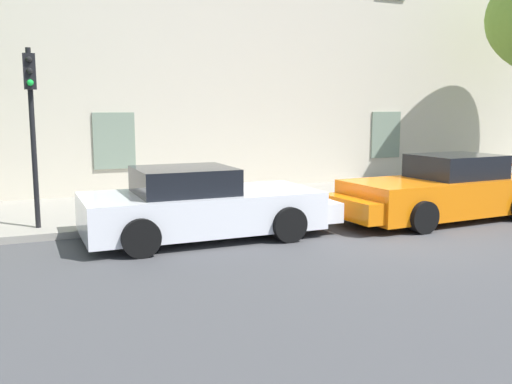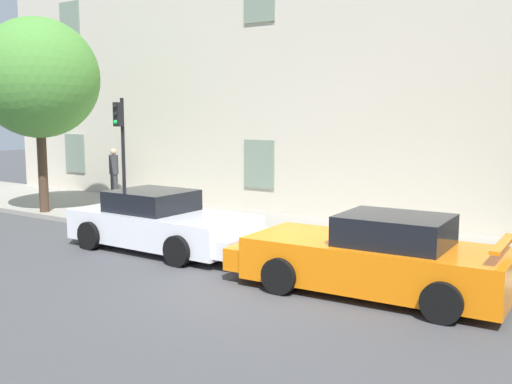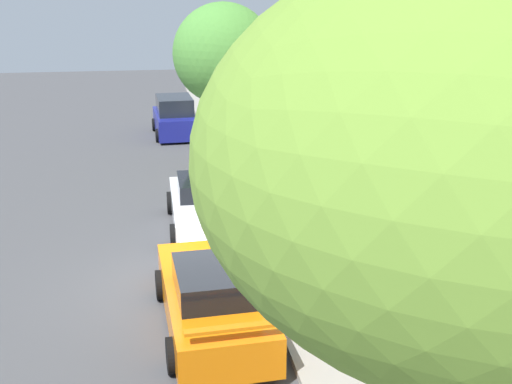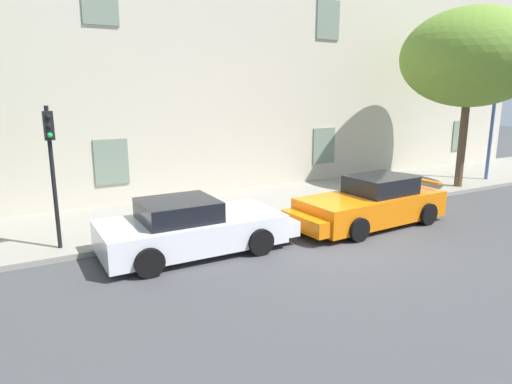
{
  "view_description": "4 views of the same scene",
  "coord_description": "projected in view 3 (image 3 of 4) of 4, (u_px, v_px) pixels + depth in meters",
  "views": [
    {
      "loc": [
        -6.79,
        -9.02,
        2.45
      ],
      "look_at": [
        -2.62,
        0.69,
        0.87
      ],
      "focal_mm": 39.11,
      "sensor_mm": 36.0,
      "label": 1
    },
    {
      "loc": [
        5.92,
        -9.01,
        3.19
      ],
      "look_at": [
        -1.6,
        1.95,
        1.4
      ],
      "focal_mm": 41.62,
      "sensor_mm": 36.0,
      "label": 2
    },
    {
      "loc": [
        13.09,
        -0.38,
        6.49
      ],
      "look_at": [
        -2.66,
        2.22,
        1.29
      ],
      "focal_mm": 44.31,
      "sensor_mm": 36.0,
      "label": 3
    },
    {
      "loc": [
        -7.43,
        -9.03,
        3.97
      ],
      "look_at": [
        -1.66,
        1.26,
        1.26
      ],
      "focal_mm": 31.73,
      "sensor_mm": 36.0,
      "label": 4
    }
  ],
  "objects": [
    {
      "name": "sportscar_yellow_flank",
      "position": [
        211.0,
        295.0,
        12.64
      ],
      "size": [
        5.05,
        2.24,
        1.44
      ],
      "color": "orange",
      "rests_on": "ground"
    },
    {
      "name": "tree_near_kerb",
      "position": [
        495.0,
        160.0,
        5.36
      ],
      "size": [
        5.2,
        5.2,
        6.8
      ],
      "color": "brown",
      "rests_on": "sidewalk"
    },
    {
      "name": "sportscar_red_lead",
      "position": [
        209.0,
        209.0,
        17.57
      ],
      "size": [
        4.83,
        2.23,
        1.36
      ],
      "color": "white",
      "rests_on": "ground"
    },
    {
      "name": "sidewalk",
      "position": [
        350.0,
        271.0,
        14.95
      ],
      "size": [
        60.0,
        4.35,
        0.14
      ],
      "primitive_type": "cube",
      "color": "gray",
      "rests_on": "ground"
    },
    {
      "name": "traffic_light",
      "position": [
        243.0,
        119.0,
        20.04
      ],
      "size": [
        0.22,
        0.36,
        3.45
      ],
      "color": "black",
      "rests_on": "sidewalk"
    },
    {
      "name": "hatchback_parked",
      "position": [
        175.0,
        118.0,
        28.77
      ],
      "size": [
        3.97,
        2.1,
        1.78
      ],
      "color": "navy",
      "rests_on": "ground"
    },
    {
      "name": "ground_plane",
      "position": [
        179.0,
        287.0,
        14.35
      ],
      "size": [
        80.0,
        80.0,
        0.0
      ],
      "primitive_type": "plane",
      "color": "#444447"
    },
    {
      "name": "pedestrian_admiring",
      "position": [
        306.0,
        135.0,
        24.34
      ],
      "size": [
        0.33,
        0.33,
        1.79
      ],
      "color": "#333338",
      "rests_on": "sidewalk"
    },
    {
      "name": "tree_midblock",
      "position": [
        224.0,
        54.0,
        22.52
      ],
      "size": [
        3.63,
        3.63,
        5.88
      ],
      "color": "#473323",
      "rests_on": "sidewalk"
    }
  ]
}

